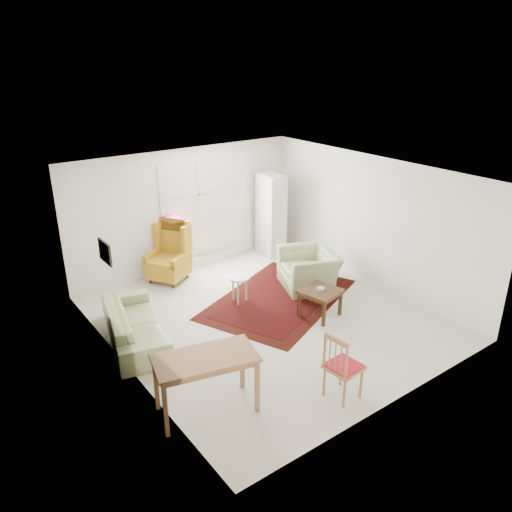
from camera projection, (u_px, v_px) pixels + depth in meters
room at (260, 246)px, 8.28m from camera, size 5.04×5.54×2.51m
rug at (279, 298)px, 9.22m from camera, size 3.45×2.89×0.03m
sofa at (134, 318)px, 7.79m from camera, size 1.22×2.11×0.80m
armchair at (309, 266)px, 9.58m from camera, size 1.30×1.38×0.86m
wingback_chair at (167, 252)px, 9.75m from camera, size 1.01×1.00×1.23m
coffee_table at (320, 303)px, 8.56m from camera, size 0.73×0.73×0.50m
stool at (239, 289)px, 9.01m from camera, size 0.47×0.47×0.52m
cabinet at (271, 215)px, 10.93m from camera, size 0.46×0.77×1.83m
desk at (206, 384)px, 6.24m from camera, size 1.38×0.92×0.80m
desk_chair at (344, 365)px, 6.47m from camera, size 0.45×0.45×0.96m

